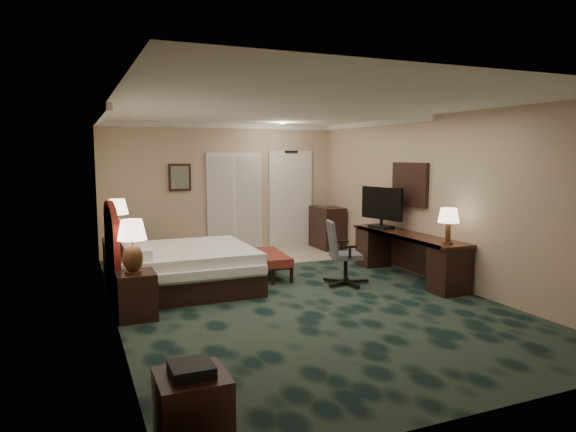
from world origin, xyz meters
name	(u,v)px	position (x,y,z in m)	size (l,w,h in m)	color
floor	(293,296)	(0.00, 0.00, 0.00)	(5.00, 7.50, 0.00)	black
ceiling	(293,109)	(0.00, 0.00, 2.70)	(5.00, 7.50, 0.00)	white
wall_back	(222,188)	(0.00, 3.75, 1.35)	(5.00, 0.00, 2.70)	#B6A68F
wall_front	(487,248)	(0.00, -3.75, 1.35)	(5.00, 0.00, 2.70)	#B6A68F
wall_left	(110,212)	(-2.50, 0.00, 1.35)	(0.00, 7.50, 2.70)	#B6A68F
wall_right	(434,199)	(2.50, 0.00, 1.35)	(0.00, 7.50, 2.70)	#B6A68F
crown_molding	(293,113)	(0.00, 0.00, 2.65)	(5.00, 7.50, 0.10)	white
tile_patch	(277,255)	(0.90, 2.90, 0.01)	(3.20, 1.70, 0.01)	beige
headboard	(112,249)	(-2.44, 1.00, 0.70)	(0.12, 2.00, 1.40)	#4D1316
entry_door	(290,200)	(1.55, 3.72, 1.05)	(1.02, 0.06, 2.18)	white
closet_doors	(234,202)	(0.25, 3.71, 1.05)	(1.20, 0.06, 2.10)	silver
wall_art	(180,177)	(-0.90, 3.71, 1.60)	(0.45, 0.06, 0.55)	#495B50
wall_mirror	(410,184)	(2.46, 0.60, 1.55)	(0.05, 0.95, 0.75)	white
bed	(185,269)	(-1.39, 0.99, 0.32)	(2.02, 1.88, 0.64)	white
nightstand_near	(136,295)	(-2.24, -0.16, 0.30)	(0.47, 0.54, 0.59)	black
nightstand_far	(119,256)	(-2.23, 2.45, 0.31)	(0.49, 0.56, 0.61)	black
lamp_near	(132,247)	(-2.27, -0.21, 0.93)	(0.36, 0.36, 0.68)	black
lamp_far	(118,219)	(-2.23, 2.44, 0.96)	(0.37, 0.37, 0.69)	black
bed_bench	(271,265)	(0.12, 1.22, 0.20)	(0.42, 1.21, 0.41)	brown
side_table	(192,411)	(-2.22, -3.31, 0.27)	(0.49, 0.49, 0.53)	black
desk	(407,256)	(2.20, 0.27, 0.37)	(0.56, 2.60, 0.75)	black
tv	(382,208)	(2.16, 1.00, 1.12)	(0.08, 0.95, 0.74)	black
desk_lamp	(448,226)	(2.16, -0.77, 1.02)	(0.31, 0.31, 0.54)	black
desk_chair	(346,253)	(1.03, 0.27, 0.51)	(0.60, 0.56, 1.03)	#4F5057
minibar	(327,228)	(2.21, 3.20, 0.46)	(0.48, 0.87, 0.92)	black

